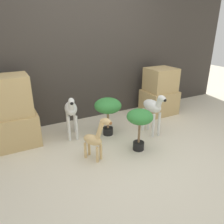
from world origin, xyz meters
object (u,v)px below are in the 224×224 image
object	(u,v)px
zebra_left	(71,110)
potted_palm_back	(140,120)
potted_palm_front	(108,107)
zebra_right	(153,108)
giraffe_figurine	(95,138)

from	to	relation	value
zebra_left	potted_palm_back	size ratio (longest dim) A/B	1.16
potted_palm_front	zebra_right	bearing A→B (deg)	-25.87
zebra_right	zebra_left	distance (m)	1.25
zebra_right	potted_palm_front	xyz separation A→B (m)	(-0.63, 0.30, 0.01)
giraffe_figurine	potted_palm_front	xyz separation A→B (m)	(0.46, 0.55, 0.15)
zebra_right	zebra_left	xyz separation A→B (m)	(-1.16, 0.49, 0.00)
zebra_left	potted_palm_front	bearing A→B (deg)	-19.12
zebra_left	potted_palm_front	size ratio (longest dim) A/B	1.15
potted_palm_front	potted_palm_back	world-z (taller)	potted_palm_front
zebra_right	potted_palm_front	bearing A→B (deg)	154.13
zebra_left	giraffe_figurine	bearing A→B (deg)	-84.92
zebra_right	giraffe_figurine	world-z (taller)	zebra_right
zebra_left	potted_palm_back	distance (m)	1.06
potted_palm_front	giraffe_figurine	bearing A→B (deg)	-129.81
zebra_left	giraffe_figurine	world-z (taller)	zebra_left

